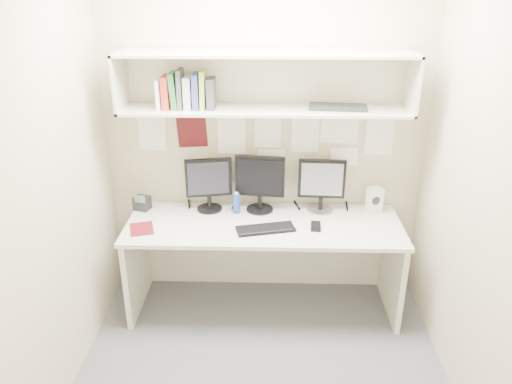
{
  "coord_description": "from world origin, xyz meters",
  "views": [
    {
      "loc": [
        0.04,
        -2.59,
        2.39
      ],
      "look_at": [
        -0.05,
        0.35,
        1.1
      ],
      "focal_mm": 35.0,
      "sensor_mm": 36.0,
      "label": 1
    }
  ],
  "objects_px": {
    "monitor_center": "(260,181)",
    "speaker": "(374,200)",
    "monitor_right": "(322,183)",
    "maroon_notebook": "(142,229)",
    "desk": "(264,265)",
    "desk_phone": "(142,203)",
    "keyboard": "(266,229)",
    "monitor_left": "(209,182)"
  },
  "relations": [
    {
      "from": "monitor_center",
      "to": "monitor_right",
      "type": "distance_m",
      "value": 0.46
    },
    {
      "from": "monitor_center",
      "to": "speaker",
      "type": "bearing_deg",
      "value": 5.72
    },
    {
      "from": "desk",
      "to": "maroon_notebook",
      "type": "distance_m",
      "value": 0.95
    },
    {
      "from": "desk_phone",
      "to": "keyboard",
      "type": "bearing_deg",
      "value": -0.39
    },
    {
      "from": "monitor_center",
      "to": "monitor_left",
      "type": "bearing_deg",
      "value": -173.41
    },
    {
      "from": "monitor_center",
      "to": "desk_phone",
      "type": "bearing_deg",
      "value": -172.04
    },
    {
      "from": "monitor_center",
      "to": "desk_phone",
      "type": "height_order",
      "value": "monitor_center"
    },
    {
      "from": "desk",
      "to": "monitor_center",
      "type": "height_order",
      "value": "monitor_center"
    },
    {
      "from": "monitor_center",
      "to": "monitor_right",
      "type": "xyz_separation_m",
      "value": [
        0.46,
        0.0,
        -0.01
      ]
    },
    {
      "from": "monitor_left",
      "to": "monitor_right",
      "type": "distance_m",
      "value": 0.85
    },
    {
      "from": "monitor_center",
      "to": "maroon_notebook",
      "type": "bearing_deg",
      "value": -150.46
    },
    {
      "from": "monitor_left",
      "to": "monitor_center",
      "type": "distance_m",
      "value": 0.39
    },
    {
      "from": "monitor_left",
      "to": "monitor_center",
      "type": "height_order",
      "value": "monitor_center"
    },
    {
      "from": "monitor_center",
      "to": "speaker",
      "type": "relative_size",
      "value": 2.25
    },
    {
      "from": "desk",
      "to": "desk_phone",
      "type": "relative_size",
      "value": 14.55
    },
    {
      "from": "desk",
      "to": "maroon_notebook",
      "type": "height_order",
      "value": "maroon_notebook"
    },
    {
      "from": "keyboard",
      "to": "desk",
      "type": "bearing_deg",
      "value": 82.34
    },
    {
      "from": "keyboard",
      "to": "desk_phone",
      "type": "relative_size",
      "value": 2.99
    },
    {
      "from": "monitor_right",
      "to": "maroon_notebook",
      "type": "xyz_separation_m",
      "value": [
        -1.29,
        -0.35,
        -0.22
      ]
    },
    {
      "from": "keyboard",
      "to": "speaker",
      "type": "xyz_separation_m",
      "value": [
        0.82,
        0.32,
        0.09
      ]
    },
    {
      "from": "monitor_left",
      "to": "keyboard",
      "type": "relative_size",
      "value": 0.99
    },
    {
      "from": "desk",
      "to": "monitor_right",
      "type": "distance_m",
      "value": 0.76
    },
    {
      "from": "monitor_right",
      "to": "desk_phone",
      "type": "distance_m",
      "value": 1.38
    },
    {
      "from": "monitor_left",
      "to": "speaker",
      "type": "xyz_separation_m",
      "value": [
        1.25,
        -0.01,
        -0.13
      ]
    },
    {
      "from": "speaker",
      "to": "desk_phone",
      "type": "xyz_separation_m",
      "value": [
        -1.77,
        -0.01,
        -0.04
      ]
    },
    {
      "from": "desk",
      "to": "speaker",
      "type": "relative_size",
      "value": 10.41
    },
    {
      "from": "monitor_left",
      "to": "monitor_center",
      "type": "relative_size",
      "value": 0.94
    },
    {
      "from": "monitor_left",
      "to": "desk_phone",
      "type": "height_order",
      "value": "monitor_left"
    },
    {
      "from": "monitor_right",
      "to": "speaker",
      "type": "relative_size",
      "value": 2.13
    },
    {
      "from": "monitor_center",
      "to": "maroon_notebook",
      "type": "height_order",
      "value": "monitor_center"
    },
    {
      "from": "monitor_center",
      "to": "monitor_right",
      "type": "bearing_deg",
      "value": 6.61
    },
    {
      "from": "keyboard",
      "to": "monitor_left",
      "type": "bearing_deg",
      "value": 128.42
    },
    {
      "from": "monitor_center",
      "to": "keyboard",
      "type": "height_order",
      "value": "monitor_center"
    },
    {
      "from": "desk",
      "to": "speaker",
      "type": "bearing_deg",
      "value": 13.91
    },
    {
      "from": "speaker",
      "to": "monitor_right",
      "type": "bearing_deg",
      "value": 156.26
    },
    {
      "from": "desk",
      "to": "desk_phone",
      "type": "height_order",
      "value": "desk_phone"
    },
    {
      "from": "desk_phone",
      "to": "monitor_center",
      "type": "bearing_deg",
      "value": 19.32
    },
    {
      "from": "speaker",
      "to": "maroon_notebook",
      "type": "xyz_separation_m",
      "value": [
        -1.7,
        -0.34,
        -0.09
      ]
    },
    {
      "from": "monitor_left",
      "to": "monitor_right",
      "type": "bearing_deg",
      "value": -10.65
    },
    {
      "from": "desk",
      "to": "monitor_left",
      "type": "relative_size",
      "value": 4.9
    },
    {
      "from": "desk",
      "to": "keyboard",
      "type": "distance_m",
      "value": 0.39
    },
    {
      "from": "desk_phone",
      "to": "monitor_left",
      "type": "bearing_deg",
      "value": 20.33
    }
  ]
}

